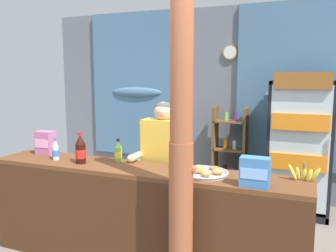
{
  "coord_description": "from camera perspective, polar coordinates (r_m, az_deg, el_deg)",
  "views": [
    {
      "loc": [
        1.34,
        -2.48,
        1.82
      ],
      "look_at": [
        -0.03,
        0.89,
        1.28
      ],
      "focal_mm": 38.01,
      "sensor_mm": 36.0,
      "label": 1
    }
  ],
  "objects": [
    {
      "name": "stall_counter",
      "position": [
        3.36,
        -5.45,
        -13.31
      ],
      "size": [
        3.05,
        0.5,
        0.96
      ],
      "color": "brown",
      "rests_on": "ground"
    },
    {
      "name": "drink_fridge",
      "position": [
        4.84,
        20.42,
        -1.77
      ],
      "size": [
        0.77,
        0.61,
        1.84
      ],
      "color": "black",
      "rests_on": "ground"
    },
    {
      "name": "snack_box_biscuit",
      "position": [
        2.83,
        13.75,
        -7.19
      ],
      "size": [
        0.22,
        0.12,
        0.23
      ],
      "color": "#3D75B7",
      "rests_on": "stall_counter"
    },
    {
      "name": "soda_bottle_lime_soda",
      "position": [
        3.57,
        -7.98,
        -4.12
      ],
      "size": [
        0.07,
        0.07,
        0.23
      ],
      "color": "#75C64C",
      "rests_on": "stall_counter"
    },
    {
      "name": "timber_post",
      "position": [
        2.7,
        2.14,
        -3.78
      ],
      "size": [
        0.21,
        0.19,
        2.61
      ],
      "color": "#995133",
      "rests_on": "ground"
    },
    {
      "name": "soda_bottle_cola",
      "position": [
        3.56,
        -13.85,
        -3.78
      ],
      "size": [
        0.1,
        0.1,
        0.31
      ],
      "color": "black",
      "rests_on": "stall_counter"
    },
    {
      "name": "shopkeeper",
      "position": [
        3.66,
        -0.77,
        -4.96
      ],
      "size": [
        0.54,
        0.42,
        1.54
      ],
      "color": "#28282D",
      "rests_on": "ground"
    },
    {
      "name": "banana_bunch",
      "position": [
        3.12,
        20.97,
        -7.14
      ],
      "size": [
        0.27,
        0.06,
        0.16
      ],
      "color": "#DBCC42",
      "rests_on": "stall_counter"
    },
    {
      "name": "soda_bottle_water",
      "position": [
        3.77,
        -17.59,
        -3.77
      ],
      "size": [
        0.07,
        0.07,
        0.23
      ],
      "color": "silver",
      "rests_on": "stall_counter"
    },
    {
      "name": "pastry_tray",
      "position": [
        3.11,
        6.01,
        -7.4
      ],
      "size": [
        0.41,
        0.41,
        0.07
      ],
      "color": "#BCBCC1",
      "rests_on": "stall_counter"
    },
    {
      "name": "plastic_lawn_chair",
      "position": [
        5.14,
        -3.18,
        -6.61
      ],
      "size": [
        0.5,
        0.5,
        0.86
      ],
      "color": "#4CC675",
      "rests_on": "ground"
    },
    {
      "name": "bottle_shelf_rack",
      "position": [
        5.21,
        9.86,
        -4.19
      ],
      "size": [
        0.48,
        0.28,
        1.35
      ],
      "color": "brown",
      "rests_on": "ground"
    },
    {
      "name": "snack_box_wafer",
      "position": [
        4.07,
        -19.03,
        -2.55
      ],
      "size": [
        0.2,
        0.14,
        0.25
      ],
      "color": "#B76699",
      "rests_on": "stall_counter"
    },
    {
      "name": "back_wall_curtained",
      "position": [
        5.45,
        7.86,
        4.21
      ],
      "size": [
        5.57,
        0.22,
        2.79
      ],
      "color": "slate",
      "rests_on": "ground"
    },
    {
      "name": "ground_plane",
      "position": [
        4.23,
        1.57,
        -17.11
      ],
      "size": [
        7.46,
        7.46,
        0.0
      ],
      "primitive_type": "plane",
      "color": "slate"
    }
  ]
}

